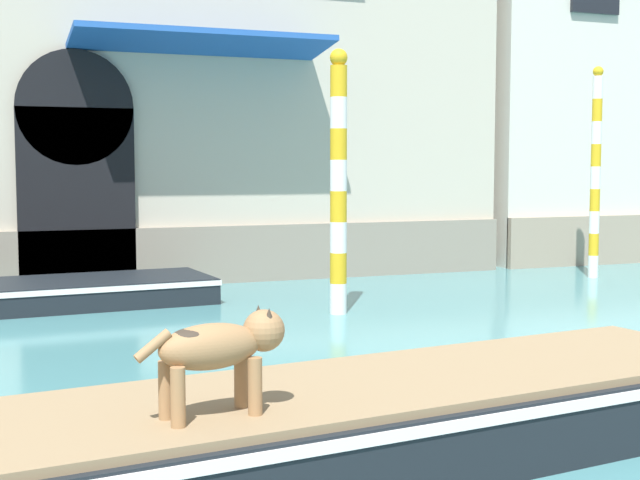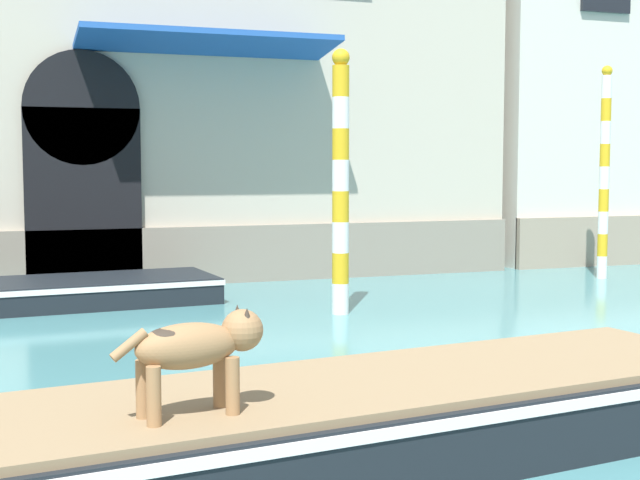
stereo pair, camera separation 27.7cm
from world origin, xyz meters
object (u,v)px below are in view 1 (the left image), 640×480
(mooring_pole_2, at_px, (338,181))
(boat_moored_near_palazzo, at_px, (22,295))
(dog_on_deck, at_px, (221,347))
(mooring_pole_0, at_px, (596,172))
(boat_foreground, at_px, (276,433))

(mooring_pole_2, bearing_deg, boat_moored_near_palazzo, 153.42)
(dog_on_deck, bearing_deg, mooring_pole_2, 52.22)
(mooring_pole_0, bearing_deg, boat_foreground, -138.02)
(boat_foreground, height_order, mooring_pole_0, mooring_pole_0)
(boat_foreground, xyz_separation_m, dog_on_deck, (-0.49, -0.39, 0.72))
(boat_foreground, distance_m, mooring_pole_0, 12.54)
(dog_on_deck, xyz_separation_m, boat_moored_near_palazzo, (-0.81, 8.74, -0.82))
(boat_foreground, bearing_deg, mooring_pole_0, 35.25)
(mooring_pole_0, height_order, mooring_pole_2, mooring_pole_0)
(boat_moored_near_palazzo, bearing_deg, dog_on_deck, -88.71)
(dog_on_deck, height_order, boat_moored_near_palazzo, dog_on_deck)
(mooring_pole_2, bearing_deg, dog_on_deck, -118.04)
(boat_foreground, bearing_deg, dog_on_deck, -148.49)
(boat_foreground, xyz_separation_m, boat_moored_near_palazzo, (-1.30, 8.35, -0.10))
(mooring_pole_0, xyz_separation_m, mooring_pole_2, (-6.22, -2.11, -0.10))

